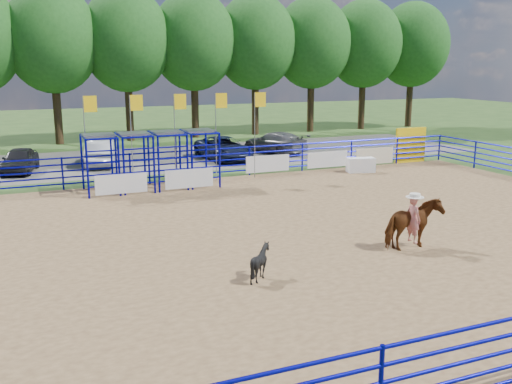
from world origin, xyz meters
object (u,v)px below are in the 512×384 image
Objects in this scene: car_a at (20,160)px; car_b at (101,152)px; horse_and_rider at (413,221)px; car_d at (275,142)px; car_c at (224,148)px; announcer_table at (361,165)px; calf at (260,262)px.

car_b reaches higher than car_a.
horse_and_rider is 19.72m from car_d.
car_b is at bearing 109.31° from horse_and_rider.
horse_and_rider is at bearing -95.00° from car_c.
car_d reaches higher than announcer_table.
announcer_table is 1.52× the size of calf.
car_a is 0.78× the size of car_c.
horse_and_rider reaches higher than announcer_table.
announcer_table is at bearing -55.85° from car_c.
car_c reaches higher than car_a.
car_b is (4.21, 0.59, 0.08)m from car_a.
horse_and_rider reaches higher than car_a.
car_a is 0.86× the size of car_b.
car_b reaches higher than car_d.
car_d reaches higher than car_c.
car_b is at bearing 168.92° from car_c.
car_b is 0.90× the size of car_c.
announcer_table is 0.58× the size of horse_and_rider.
car_c is 4.06m from car_d.
horse_and_rider is 0.53× the size of car_d.
horse_and_rider reaches higher than car_c.
car_a is (-5.59, 18.87, 0.16)m from calf.
calf is at bearing -174.38° from horse_and_rider.
car_d is at bearing 99.65° from announcer_table.
car_a is at bearing -18.23° from car_d.
car_c reaches higher than announcer_table.
car_b is (-12.19, 7.53, 0.33)m from announcer_table.
car_a reaches higher than announcer_table.
announcer_table is at bearing -43.40° from calf.
horse_and_rider is 2.64× the size of calf.
car_d is (9.47, 19.78, 0.19)m from calf.
horse_and_rider reaches higher than calf.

